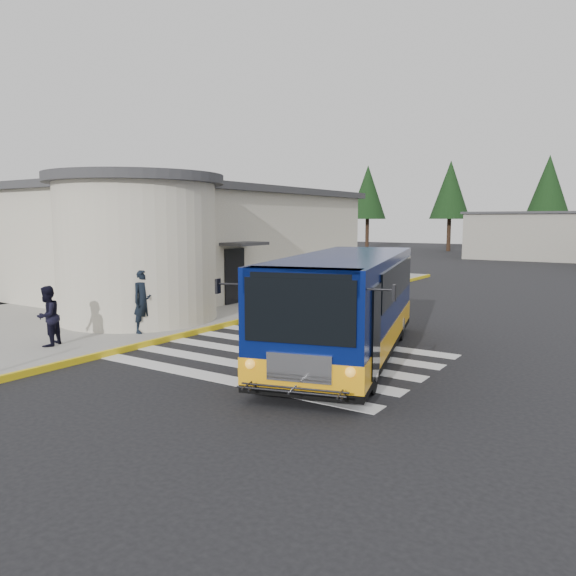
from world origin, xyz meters
The scene contains 8 objects.
ground centered at (0.00, 0.00, 0.00)m, with size 140.00×140.00×0.00m, color black.
sidewalk centered at (-9.00, 4.00, 0.07)m, with size 10.00×34.00×0.15m, color gray.
curb_strip centered at (-4.05, 4.00, 0.08)m, with size 0.12×34.00×0.16m, color yellow.
station_building centered at (-10.84, 6.91, 2.57)m, with size 12.70×18.70×4.80m.
crosswalk centered at (-0.50, -0.80, 0.01)m, with size 8.00×5.35×0.01m.
transit_bus centered at (1.08, 0.06, 1.25)m, with size 5.10×9.49×2.60m.
pedestrian_a centered at (-5.03, -1.10, 1.10)m, with size 0.69×0.45×1.90m, color black.
pedestrian_b centered at (-5.80, -3.72, 0.95)m, with size 0.78×0.61×1.60m, color black.
Camera 1 is at (7.53, -12.42, 3.47)m, focal length 35.00 mm.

